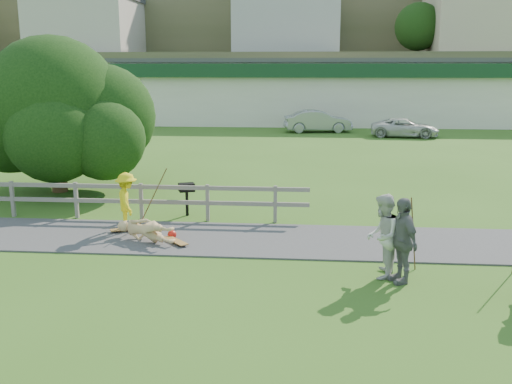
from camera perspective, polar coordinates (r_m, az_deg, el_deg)
ground at (r=13.91m, az=-7.13°, el=-6.47°), size 260.00×260.00×0.00m
path at (r=15.30m, az=-5.96°, el=-4.60°), size 34.00×3.00×0.04m
fence at (r=18.19m, az=-19.36°, el=-0.22°), size 15.05×0.10×1.10m
strip_mall at (r=47.85m, az=6.45°, el=10.07°), size 32.50×10.75×5.10m
hillside at (r=104.68m, az=3.55°, el=17.85°), size 220.00×67.00×47.50m
skater_rider at (r=16.00m, az=-12.78°, el=-1.24°), size 0.94×1.16×1.57m
skater_fallen at (r=15.08m, az=-10.95°, el=-3.81°), size 1.21×1.77×0.65m
spectator_a at (r=12.57m, az=12.55°, el=-4.34°), size 0.89×1.04×1.84m
spectator_b at (r=12.38m, az=14.40°, el=-4.70°), size 0.78×1.16×1.84m
car_silver at (r=40.20m, az=6.20°, el=7.05°), size 4.82×2.25×1.53m
car_white at (r=38.38m, az=14.65°, el=6.23°), size 4.53×2.47×1.20m
tree at (r=21.79m, az=-19.39°, el=5.64°), size 7.82×7.82×4.34m
bbq at (r=17.56m, az=-6.92°, el=-0.75°), size 0.56×0.50×1.01m
longboard_rider at (r=16.18m, az=-12.65°, el=-3.76°), size 0.96×0.67×0.11m
longboard_fallen at (r=14.87m, az=-8.04°, el=-5.03°), size 0.80×0.85×0.10m
helmet at (r=15.32m, az=-8.40°, el=-4.26°), size 0.24×0.24×0.24m
pole_rider at (r=16.16m, az=-10.36°, el=-0.31°), size 0.03×0.03×1.95m
pole_spec_left at (r=13.21m, az=15.45°, el=-4.04°), size 0.03×0.03×1.68m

